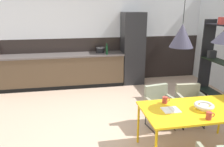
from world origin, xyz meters
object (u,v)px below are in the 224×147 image
fruit_bowl (204,106)px  cooking_pot (100,50)px  armchair_head_of_table (159,101)px  open_book (171,110)px  mug_glass_clear (165,100)px  mug_wide_latte (209,116)px  pendant_lamp_over_table_near (182,36)px  refrigerator_column (132,49)px  armchair_corner_seat (190,99)px  open_shelf_unit (219,61)px  dining_table (195,112)px  bottle_oil_tall (107,50)px

fruit_bowl → cooking_pot: (-1.04, 3.53, 0.20)m
armchair_head_of_table → open_book: armchair_head_of_table is taller
armchair_head_of_table → open_book: bearing=68.7°
mug_glass_clear → mug_wide_latte: bearing=-58.6°
mug_wide_latte → cooking_pot: (-0.95, 3.80, 0.20)m
pendant_lamp_over_table_near → refrigerator_column: bearing=85.2°
pendant_lamp_over_table_near → mug_glass_clear: bearing=99.5°
fruit_bowl → pendant_lamp_over_table_near: 1.10m
fruit_bowl → cooking_pot: cooking_pot is taller
fruit_bowl → mug_wide_latte: bearing=-109.4°
armchair_corner_seat → mug_wide_latte: 1.25m
armchair_head_of_table → open_book: 0.87m
open_shelf_unit → armchair_head_of_table: bearing=-67.5°
mug_wide_latte → open_book: bearing=138.3°
armchair_corner_seat → open_shelf_unit: bearing=-142.7°
dining_table → mug_wide_latte: (0.01, -0.32, 0.10)m
fruit_bowl → cooking_pot: size_ratio=1.18×
bottle_oil_tall → open_shelf_unit: (2.22, -1.65, -0.02)m
mug_wide_latte → pendant_lamp_over_table_near: (-0.32, 0.33, 1.02)m
refrigerator_column → armchair_corner_seat: refrigerator_column is taller
fruit_bowl → dining_table: bearing=155.6°
armchair_corner_seat → mug_wide_latte: bearing=74.3°
cooking_pot → open_book: bearing=-80.7°
refrigerator_column → armchair_corner_seat: 2.62m
fruit_bowl → open_shelf_unit: open_shelf_unit is taller
refrigerator_column → pendant_lamp_over_table_near: size_ratio=2.21×
open_shelf_unit → open_book: bearing=-50.2°
dining_table → cooking_pot: 3.62m
dining_table → armchair_head_of_table: size_ratio=2.02×
refrigerator_column → cooking_pot: size_ratio=8.45×
armchair_corner_seat → refrigerator_column: bearing=-76.7°
mug_wide_latte → open_shelf_unit: bearing=52.5°
mug_glass_clear → pendant_lamp_over_table_near: (0.04, -0.26, 1.02)m
dining_table → bottle_oil_tall: bottle_oil_tall is taller
mug_glass_clear → open_book: bearing=-94.4°
armchair_corner_seat → pendant_lamp_over_table_near: 1.70m
armchair_corner_seat → open_shelf_unit: (1.00, 0.67, 0.52)m
fruit_bowl → bottle_oil_tall: bearing=105.8°
refrigerator_column → bottle_oil_tall: bearing=-165.1°
open_book → open_shelf_unit: 2.34m
bottle_oil_tall → dining_table: bearing=-75.7°
open_book → mug_wide_latte: (0.38, -0.34, 0.05)m
armchair_head_of_table → mug_wide_latte: 1.21m
fruit_bowl → pendant_lamp_over_table_near: (-0.41, 0.06, 1.01)m
cooking_pot → open_shelf_unit: size_ratio=0.12×
mug_wide_latte → pendant_lamp_over_table_near: pendant_lamp_over_table_near is taller
armchair_head_of_table → open_shelf_unit: open_shelf_unit is taller
open_book → cooking_pot: size_ratio=1.02×
open_book → bottle_oil_tall: bearing=97.8°
dining_table → open_book: (-0.38, 0.02, 0.05)m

